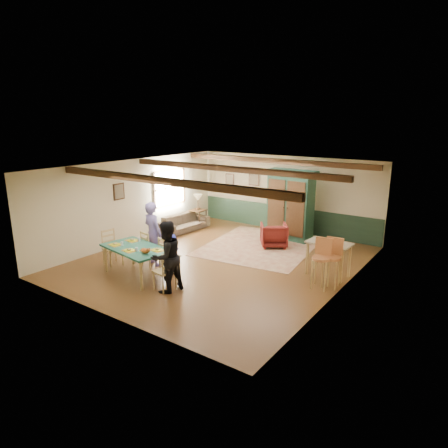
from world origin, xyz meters
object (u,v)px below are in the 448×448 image
Objects in this scene: dining_chair_end_right at (164,270)px; cat at (145,250)px; person_man at (153,234)px; bar_stool_right at (332,263)px; dining_chair_end_left at (113,248)px; sofa at (184,223)px; counter_table at (328,259)px; armchair at (274,235)px; table_lamp at (198,202)px; dining_chair_far_right at (169,255)px; end_table at (198,218)px; dining_chair_far_left at (151,248)px; person_child at (172,253)px; bar_stool_left at (321,264)px; armoire at (290,205)px; person_woman at (166,257)px; dining_table at (137,262)px.

cat is at bearing -80.54° from dining_chair_end_right.
person_man is 4.81m from bar_stool_right.
sofa is at bearing 20.08° from dining_chair_end_left.
counter_table reaches higher than sofa.
table_lamp reaches higher than armchair.
cat is at bearing -93.37° from dining_chair_end_left.
dining_chair_end_right reaches higher than cat.
dining_chair_far_right is 4.75m from end_table.
dining_chair_far_left is 0.95× the size of person_child.
bar_stool_right is (5.51, 2.03, 0.11)m from dining_chair_end_left.
sofa is 1.85× the size of counter_table.
dining_chair_far_left is 1.67× the size of table_lamp.
counter_table is (5.83, -1.91, 0.13)m from end_table.
end_table is (-2.36, 4.99, -0.55)m from cat.
armchair is 2.68m from counter_table.
dining_chair_far_right is 3.87m from bar_stool_left.
bar_stool_left reaches higher than dining_chair_end_right.
armoire is at bearing -19.76° from dining_chair_end_left.
person_man is at bearing -68.34° from end_table.
person_woman is at bearing 154.13° from person_man.
person_woman is 2.91× the size of table_lamp.
armoire reaches higher than cat.
armchair is 0.68× the size of bar_stool_right.
sofa is at bearing -44.67° from dining_chair_far_right.
dining_chair_end_left is at bearing 27.30° from person_child.
dining_chair_far_left is 1.90m from person_woman.
dining_table is at bearing -151.53° from sofa.
armchair is at bearing -175.68° from person_woman.
armoire reaches higher than counter_table.
dining_chair_far_right reaches higher than sofa.
dining_chair_end_left is 0.55× the size of person_man.
dining_chair_far_left is at bearing 109.20° from dining_table.
armchair is at bearing 137.97° from bar_stool_right.
armoire is 2.84× the size of armchair.
dining_chair_far_left is 4.84m from bar_stool_right.
table_lamp is at bearing -167.48° from armoire.
person_child is (0.83, -0.06, 0.03)m from dining_chair_far_left.
dining_chair_far_right is at bearing -147.52° from counter_table.
dining_chair_far_left is at bearing 0.00° from dining_chair_far_right.
table_lamp reaches higher than dining_chair_far_right.
bar_stool_left is at bearing 137.81° from person_woman.
armoire reaches higher than person_man.
cat is (1.72, -0.40, 0.38)m from dining_chair_end_left.
person_child is (1.72, 0.54, 0.03)m from dining_chair_end_left.
person_child is 0.96× the size of counter_table.
dining_table is at bearing 169.70° from cat.
dining_chair_end_right is at bearing 48.19° from armchair.
table_lamp is (-3.52, 0.55, 0.56)m from armchair.
end_table is (0.05, 0.76, 0.03)m from sofa.
end_table is at bearing -50.47° from dining_chair_far_right.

